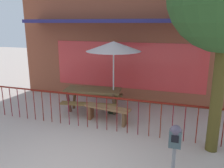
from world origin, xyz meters
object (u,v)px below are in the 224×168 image
at_px(picnic_table_left, 93,94).
at_px(patio_umbrella, 114,47).
at_px(patio_bench, 107,111).
at_px(parking_meter_near, 175,145).

bearing_deg(picnic_table_left, patio_umbrella, 10.03).
relative_size(patio_umbrella, patio_bench, 1.62).
distance_m(patio_umbrella, patio_bench, 1.97).
distance_m(patio_bench, parking_meter_near, 3.58).
height_order(patio_umbrella, parking_meter_near, patio_umbrella).
bearing_deg(parking_meter_near, patio_umbrella, 120.42).
relative_size(patio_umbrella, parking_meter_near, 1.64).
bearing_deg(parking_meter_near, picnic_table_left, 128.61).
xyz_separation_m(picnic_table_left, parking_meter_near, (2.80, -3.50, 0.49)).
bearing_deg(patio_bench, parking_meter_near, -53.81).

